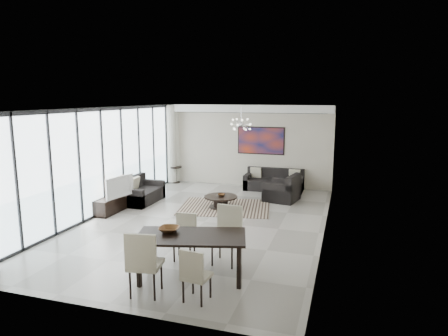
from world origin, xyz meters
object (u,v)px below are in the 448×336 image
at_px(sofa_main, 274,183).
at_px(television, 117,186).
at_px(tv_console, 114,204).
at_px(dining_table, 191,240).
at_px(coffee_table, 221,201).

relative_size(sofa_main, television, 1.95).
relative_size(tv_console, television, 1.38).
relative_size(sofa_main, dining_table, 0.95).
xyz_separation_m(sofa_main, dining_table, (-0.18, -7.17, 0.46)).
bearing_deg(coffee_table, dining_table, -78.76).
relative_size(coffee_table, sofa_main, 0.49).
distance_m(coffee_table, dining_table, 4.62).
height_order(coffee_table, tv_console, tv_console).
xyz_separation_m(tv_console, television, (0.16, -0.04, 0.52)).
height_order(tv_console, dining_table, dining_table).
height_order(sofa_main, dining_table, dining_table).
bearing_deg(dining_table, sofa_main, 88.53).
bearing_deg(tv_console, dining_table, -41.61).
height_order(sofa_main, television, television).
height_order(coffee_table, sofa_main, sofa_main).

